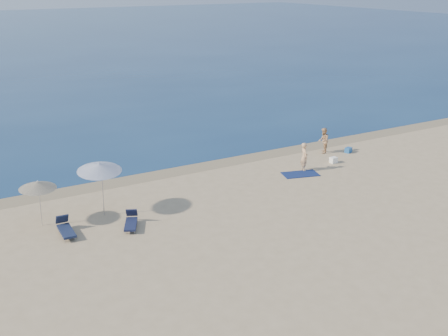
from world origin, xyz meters
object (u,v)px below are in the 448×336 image
object	(u,v)px
person_right	(324,141)
umbrella_near	(99,167)
person_left	(304,157)
blue_cooler	(348,150)

from	to	relation	value
person_right	umbrella_near	distance (m)	14.97
person_left	blue_cooler	xyz separation A→B (m)	(4.45, 1.27, -0.65)
person_left	person_right	bearing A→B (deg)	-40.27
person_left	umbrella_near	distance (m)	11.78
person_right	blue_cooler	world-z (taller)	person_right
blue_cooler	umbrella_near	bearing A→B (deg)	164.05
person_left	blue_cooler	distance (m)	4.67
blue_cooler	umbrella_near	distance (m)	16.34
person_left	umbrella_near	size ratio (longest dim) A/B	0.62
umbrella_near	person_left	bearing A→B (deg)	10.03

